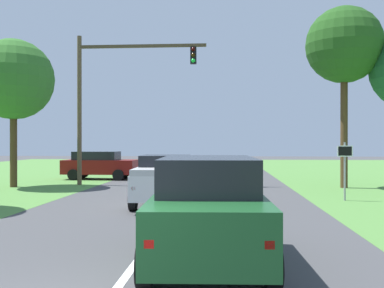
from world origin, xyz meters
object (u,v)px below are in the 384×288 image
(traffic_light, at_px, (111,87))
(extra_tree_2, at_px, (13,80))
(red_suv_near, at_px, (208,207))
(extra_tree_1, at_px, (344,46))
(keep_moving_sign, at_px, (345,163))
(crossing_suv_far, at_px, (99,165))
(pickup_truck_lead, at_px, (166,179))

(traffic_light, distance_m, extra_tree_2, 4.98)
(red_suv_near, relative_size, extra_tree_1, 0.54)
(keep_moving_sign, bearing_deg, traffic_light, 151.78)
(red_suv_near, height_order, traffic_light, traffic_light)
(red_suv_near, xyz_separation_m, extra_tree_1, (6.41, 14.71, 6.18))
(crossing_suv_far, height_order, extra_tree_2, extra_tree_2)
(red_suv_near, bearing_deg, pickup_truck_lead, 103.05)
(extra_tree_2, bearing_deg, red_suv_near, -52.79)
(crossing_suv_far, bearing_deg, extra_tree_1, -17.71)
(extra_tree_2, bearing_deg, keep_moving_sign, -15.67)
(traffic_light, distance_m, extra_tree_1, 12.41)
(red_suv_near, distance_m, keep_moving_sign, 10.82)
(keep_moving_sign, height_order, extra_tree_1, extra_tree_1)
(pickup_truck_lead, relative_size, keep_moving_sign, 2.40)
(extra_tree_1, distance_m, extra_tree_2, 17.09)
(crossing_suv_far, bearing_deg, red_suv_near, -68.59)
(keep_moving_sign, relative_size, extra_tree_1, 0.25)
(crossing_suv_far, xyz_separation_m, extra_tree_1, (13.92, -4.45, 6.31))
(traffic_light, height_order, keep_moving_sign, traffic_light)
(traffic_light, relative_size, keep_moving_sign, 3.50)
(red_suv_near, height_order, extra_tree_2, extra_tree_2)
(red_suv_near, height_order, crossing_suv_far, red_suv_near)
(crossing_suv_far, bearing_deg, extra_tree_2, -120.38)
(extra_tree_2, bearing_deg, traffic_light, 17.17)
(keep_moving_sign, xyz_separation_m, extra_tree_1, (1.32, 5.18, 5.74))
(keep_moving_sign, relative_size, extra_tree_2, 0.30)
(extra_tree_1, xyz_separation_m, extra_tree_2, (-16.99, -0.78, -1.67))
(pickup_truck_lead, relative_size, crossing_suv_far, 1.22)
(crossing_suv_far, relative_size, extra_tree_2, 0.59)
(keep_moving_sign, bearing_deg, extra_tree_1, 75.73)
(pickup_truck_lead, bearing_deg, red_suv_near, -76.95)
(red_suv_near, bearing_deg, keep_moving_sign, 61.88)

